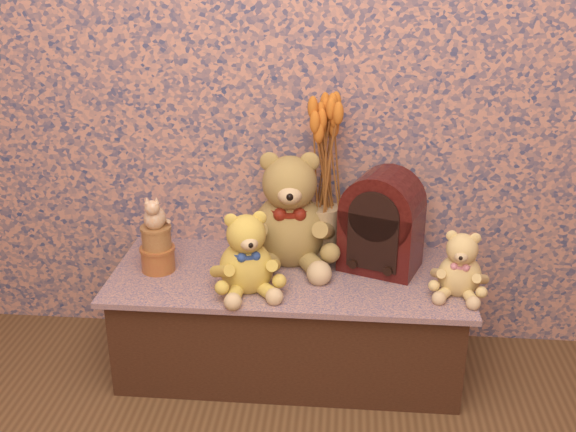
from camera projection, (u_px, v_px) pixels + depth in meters
The scene contains 10 objects.
display_shelf at pixel (289, 320), 2.47m from camera, with size 1.25×0.54×0.38m, color navy.
teddy_large at pixel (290, 203), 2.42m from camera, with size 0.35×0.42×0.45m, color olive, non-canonical shape.
teddy_medium at pixel (246, 248), 2.24m from camera, with size 0.24×0.28×0.30m, color gold, non-canonical shape.
teddy_small at pixel (461, 260), 2.23m from camera, with size 0.19×0.23×0.24m, color #E3C16C, non-canonical shape.
cathedral_radio at pixel (382, 221), 2.37m from camera, with size 0.26×0.19×0.36m, color #340A09, non-canonical shape.
ceramic_vase at pixel (323, 233), 2.48m from camera, with size 0.12×0.12×0.20m, color tan.
dried_stalks at pixel (325, 149), 2.35m from camera, with size 0.23×0.23×0.44m, color orange, non-canonical shape.
biscuit_tin_lower at pixel (158, 259), 2.41m from camera, with size 0.12×0.12×0.09m, color #B88936.
biscuit_tin_upper at pixel (156, 238), 2.38m from camera, with size 0.10×0.10×0.08m, color tan.
cat_figurine at pixel (154, 211), 2.34m from camera, with size 0.09×0.10×0.12m, color silver, non-canonical shape.
Camera 1 is at (0.18, -0.89, 1.48)m, focal length 42.34 mm.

